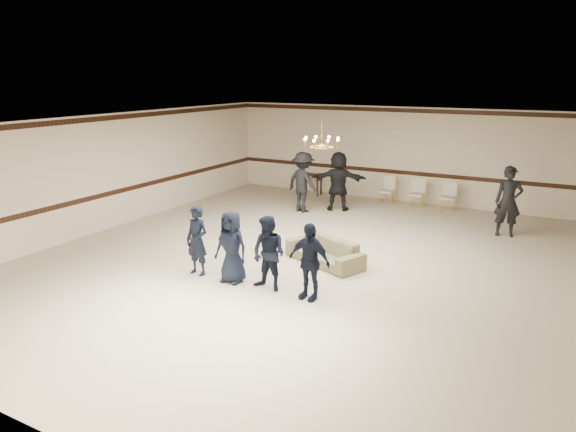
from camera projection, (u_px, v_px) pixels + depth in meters
name	position (u px, v px, depth m)	size (l,w,h in m)	color
room	(302.00, 194.00, 11.95)	(12.01, 14.01, 3.21)	#BAA78F
chair_rail	(395.00, 172.00, 18.02)	(12.00, 0.02, 0.14)	black
crown_molding	(398.00, 110.00, 17.48)	(12.00, 0.02, 0.14)	black
chandelier	(322.00, 133.00, 12.47)	(0.94, 0.94, 0.89)	#B38439
boy_a	(197.00, 241.00, 11.32)	(0.56, 0.37, 1.53)	black
boy_b	(232.00, 247.00, 10.90)	(0.75, 0.49, 1.53)	black
boy_c	(269.00, 254.00, 10.49)	(0.74, 0.58, 1.53)	black
boy_d	(309.00, 261.00, 10.07)	(0.90, 0.37, 1.53)	black
settee	(324.00, 251.00, 12.12)	(1.98, 0.77, 0.58)	#6D6348
adult_left	(303.00, 182.00, 16.52)	(1.23, 0.71, 1.91)	black
adult_mid	(338.00, 181.00, 16.70)	(1.77, 0.56, 1.91)	black
adult_right	(508.00, 202.00, 14.00)	(0.70, 0.46, 1.91)	black
banquet_chair_left	(387.00, 191.00, 17.48)	(0.47, 0.47, 0.97)	beige
banquet_chair_mid	(417.00, 194.00, 17.01)	(0.47, 0.47, 0.97)	beige
banquet_chair_right	(448.00, 197.00, 16.55)	(0.47, 0.47, 0.97)	beige
console_table	(309.00, 184.00, 19.06)	(0.92, 0.39, 0.77)	black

